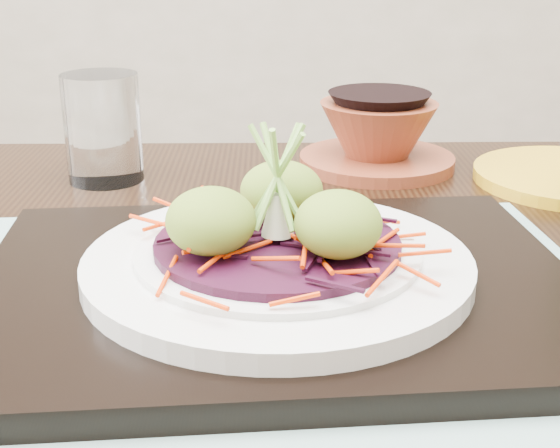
# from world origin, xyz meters

# --- Properties ---
(dining_table) EXTENTS (1.22, 0.87, 0.72)m
(dining_table) POSITION_xyz_m (-0.04, -0.06, 0.62)
(dining_table) COLOR black
(dining_table) RESTS_ON ground
(placemat) EXTENTS (0.47, 0.40, 0.00)m
(placemat) POSITION_xyz_m (-0.01, -0.07, 0.72)
(placemat) COLOR #81A79F
(placemat) RESTS_ON dining_table
(serving_tray) EXTENTS (0.41, 0.33, 0.02)m
(serving_tray) POSITION_xyz_m (-0.01, -0.07, 0.73)
(serving_tray) COLOR black
(serving_tray) RESTS_ON placemat
(white_plate) EXTENTS (0.24, 0.24, 0.02)m
(white_plate) POSITION_xyz_m (-0.01, -0.07, 0.75)
(white_plate) COLOR silver
(white_plate) RESTS_ON serving_tray
(cabbage_bed) EXTENTS (0.15, 0.15, 0.01)m
(cabbage_bed) POSITION_xyz_m (-0.01, -0.07, 0.76)
(cabbage_bed) COLOR #320A1F
(cabbage_bed) RESTS_ON white_plate
(carrot_julienne) EXTENTS (0.18, 0.18, 0.01)m
(carrot_julienne) POSITION_xyz_m (-0.01, -0.07, 0.77)
(carrot_julienne) COLOR red
(carrot_julienne) RESTS_ON cabbage_bed
(guacamole_scoops) EXTENTS (0.13, 0.12, 0.04)m
(guacamole_scoops) POSITION_xyz_m (-0.01, -0.07, 0.78)
(guacamole_scoops) COLOR olive
(guacamole_scoops) RESTS_ON cabbage_bed
(scallion_garnish) EXTENTS (0.06, 0.06, 0.08)m
(scallion_garnish) POSITION_xyz_m (-0.01, -0.07, 0.80)
(scallion_garnish) COLOR #80BD4B
(scallion_garnish) RESTS_ON cabbage_bed
(water_glass) EXTENTS (0.09, 0.09, 0.10)m
(water_glass) POSITION_xyz_m (-0.19, 0.17, 0.77)
(water_glass) COLOR white
(water_glass) RESTS_ON dining_table
(terracotta_bowl_set) EXTENTS (0.19, 0.19, 0.06)m
(terracotta_bowl_set) POSITION_xyz_m (0.06, 0.24, 0.75)
(terracotta_bowl_set) COLOR maroon
(terracotta_bowl_set) RESTS_ON dining_table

